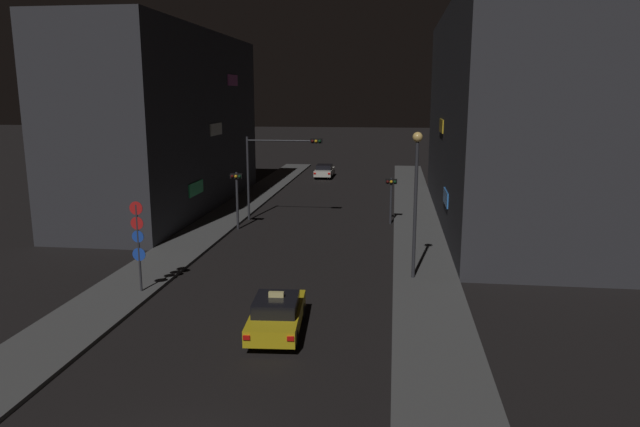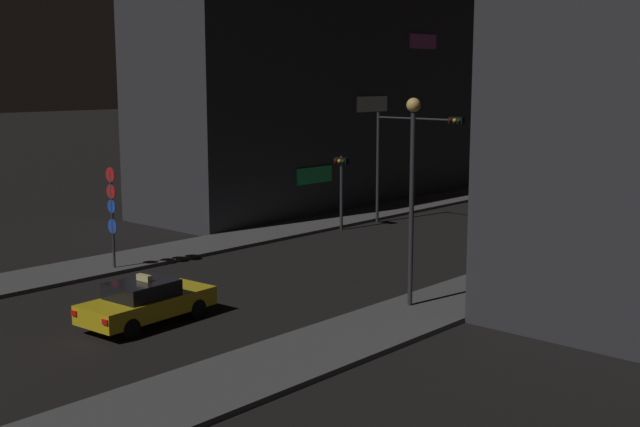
{
  "view_description": "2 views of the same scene",
  "coord_description": "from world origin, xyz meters",
  "px_view_note": "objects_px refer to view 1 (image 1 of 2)",
  "views": [
    {
      "loc": [
        5.2,
        -11.41,
        8.77
      ],
      "look_at": [
        1.02,
        20.99,
        2.07
      ],
      "focal_mm": 32.49,
      "sensor_mm": 36.0,
      "label": 1
    },
    {
      "loc": [
        21.96,
        -6.26,
        7.78
      ],
      "look_at": [
        1.59,
        16.22,
        2.71
      ],
      "focal_mm": 45.91,
      "sensor_mm": 36.0,
      "label": 2
    }
  ],
  "objects_px": {
    "traffic_light_overhead": "(275,161)",
    "sign_pole_left": "(138,239)",
    "far_car": "(324,171)",
    "street_lamp_near_block": "(416,183)",
    "traffic_light_left_kerb": "(237,189)",
    "taxi": "(277,314)",
    "traffic_light_right_kerb": "(391,191)"
  },
  "relations": [
    {
      "from": "far_car",
      "to": "street_lamp_near_block",
      "type": "xyz_separation_m",
      "value": [
        8.51,
        -34.72,
        4.0
      ]
    },
    {
      "from": "taxi",
      "to": "traffic_light_left_kerb",
      "type": "height_order",
      "value": "traffic_light_left_kerb"
    },
    {
      "from": "traffic_light_right_kerb",
      "to": "traffic_light_left_kerb",
      "type": "bearing_deg",
      "value": -163.82
    },
    {
      "from": "sign_pole_left",
      "to": "taxi",
      "type": "bearing_deg",
      "value": -26.32
    },
    {
      "from": "far_car",
      "to": "traffic_light_left_kerb",
      "type": "relative_size",
      "value": 1.17
    },
    {
      "from": "traffic_light_left_kerb",
      "to": "street_lamp_near_block",
      "type": "bearing_deg",
      "value": -40.17
    },
    {
      "from": "traffic_light_left_kerb",
      "to": "far_car",
      "type": "bearing_deg",
      "value": 83.76
    },
    {
      "from": "taxi",
      "to": "far_car",
      "type": "height_order",
      "value": "taxi"
    },
    {
      "from": "traffic_light_left_kerb",
      "to": "street_lamp_near_block",
      "type": "height_order",
      "value": "street_lamp_near_block"
    },
    {
      "from": "traffic_light_overhead",
      "to": "street_lamp_near_block",
      "type": "bearing_deg",
      "value": -53.38
    },
    {
      "from": "traffic_light_overhead",
      "to": "traffic_light_right_kerb",
      "type": "relative_size",
      "value": 1.84
    },
    {
      "from": "taxi",
      "to": "far_car",
      "type": "distance_m",
      "value": 41.81
    },
    {
      "from": "traffic_light_left_kerb",
      "to": "sign_pole_left",
      "type": "xyz_separation_m",
      "value": [
        -0.88,
        -13.07,
        -0.2
      ]
    },
    {
      "from": "taxi",
      "to": "traffic_light_left_kerb",
      "type": "relative_size",
      "value": 1.2
    },
    {
      "from": "traffic_light_left_kerb",
      "to": "traffic_light_right_kerb",
      "type": "height_order",
      "value": "traffic_light_left_kerb"
    },
    {
      "from": "far_car",
      "to": "sign_pole_left",
      "type": "distance_m",
      "value": 38.49
    },
    {
      "from": "traffic_light_overhead",
      "to": "sign_pole_left",
      "type": "relative_size",
      "value": 1.45
    },
    {
      "from": "far_car",
      "to": "traffic_light_overhead",
      "type": "bearing_deg",
      "value": -92.01
    },
    {
      "from": "taxi",
      "to": "sign_pole_left",
      "type": "height_order",
      "value": "sign_pole_left"
    },
    {
      "from": "traffic_light_overhead",
      "to": "traffic_light_left_kerb",
      "type": "relative_size",
      "value": 1.55
    },
    {
      "from": "traffic_light_overhead",
      "to": "street_lamp_near_block",
      "type": "xyz_separation_m",
      "value": [
        9.29,
        -12.5,
        0.45
      ]
    },
    {
      "from": "sign_pole_left",
      "to": "traffic_light_overhead",
      "type": "bearing_deg",
      "value": 79.92
    },
    {
      "from": "far_car",
      "to": "traffic_light_right_kerb",
      "type": "distance_m",
      "value": 23.51
    },
    {
      "from": "traffic_light_left_kerb",
      "to": "street_lamp_near_block",
      "type": "xyz_separation_m",
      "value": [
        11.26,
        -9.51,
        2.01
      ]
    },
    {
      "from": "traffic_light_left_kerb",
      "to": "traffic_light_right_kerb",
      "type": "xyz_separation_m",
      "value": [
        10.06,
        2.92,
        -0.39
      ]
    },
    {
      "from": "taxi",
      "to": "traffic_light_overhead",
      "type": "distance_m",
      "value": 20.19
    },
    {
      "from": "far_car",
      "to": "street_lamp_near_block",
      "type": "height_order",
      "value": "street_lamp_near_block"
    },
    {
      "from": "traffic_light_overhead",
      "to": "far_car",
      "type": "bearing_deg",
      "value": 87.99
    },
    {
      "from": "far_car",
      "to": "sign_pole_left",
      "type": "bearing_deg",
      "value": -95.42
    },
    {
      "from": "traffic_light_left_kerb",
      "to": "traffic_light_right_kerb",
      "type": "relative_size",
      "value": 1.18
    },
    {
      "from": "street_lamp_near_block",
      "to": "traffic_light_left_kerb",
      "type": "bearing_deg",
      "value": 139.83
    },
    {
      "from": "far_car",
      "to": "traffic_light_overhead",
      "type": "relative_size",
      "value": 0.75
    }
  ]
}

